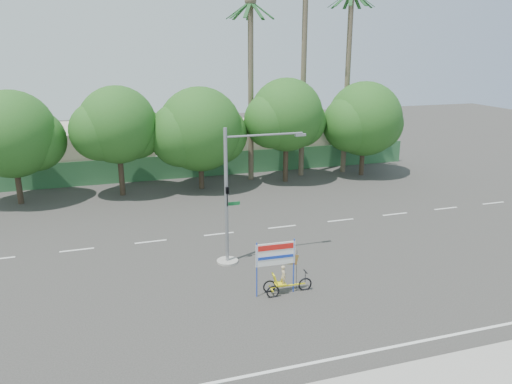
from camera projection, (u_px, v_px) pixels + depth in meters
name	position (u px, v px, depth m)	size (l,w,h in m)	color
ground	(302.00, 290.00, 22.91)	(120.00, 120.00, 0.00)	#33302D
fence	(205.00, 165.00, 42.28)	(38.00, 0.08, 2.00)	#336B3D
building_left	(80.00, 150.00, 43.23)	(12.00, 8.00, 4.00)	beige
building_right	(276.00, 141.00, 48.47)	(14.00, 8.00, 3.60)	beige
tree_far_left	(11.00, 137.00, 33.96)	(7.14, 6.00, 7.96)	#473828
tree_left	(117.00, 128.00, 35.89)	(6.66, 5.60, 8.07)	#473828
tree_center	(199.00, 132.00, 37.79)	(7.62, 6.40, 7.85)	#473828
tree_right	(286.00, 118.00, 39.59)	(6.90, 5.80, 8.36)	#473828
tree_far_right	(364.00, 121.00, 41.77)	(7.38, 6.20, 7.94)	#473828
palm_tall	(304.00, 49.00, 40.06)	(3.73, 3.79, 17.45)	#70604C
palm_mid	(348.00, 62.00, 41.51)	(3.73, 3.79, 15.45)	#70604C
palm_short	(251.00, 70.00, 39.22)	(3.73, 3.79, 14.45)	#70604C
traffic_signal	(232.00, 208.00, 25.08)	(4.72, 1.10, 7.00)	gray
trike_billboard	(281.00, 272.00, 22.30)	(2.67, 0.63, 2.62)	black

